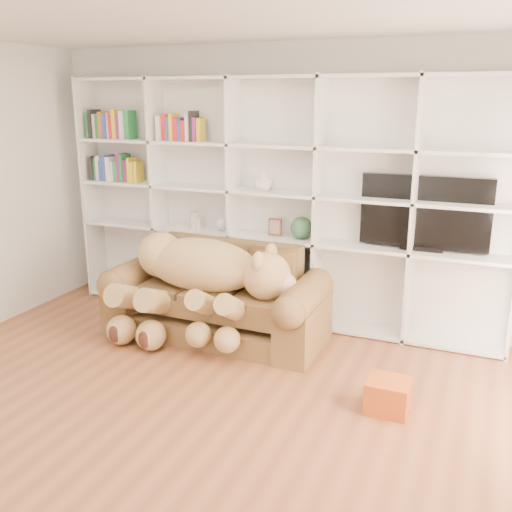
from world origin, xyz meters
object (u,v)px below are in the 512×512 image
at_px(gift_box, 388,396).
at_px(tv, 425,213).
at_px(sofa, 218,302).
at_px(teddy_bear, 198,277).

bearing_deg(gift_box, tv, 89.89).
xyz_separation_m(sofa, tv, (1.75, 0.65, 0.87)).
height_order(sofa, teddy_bear, teddy_bear).
bearing_deg(gift_box, teddy_bear, 162.27).
distance_m(teddy_bear, gift_box, 2.01).
relative_size(sofa, teddy_bear, 1.23).
bearing_deg(teddy_bear, gift_box, -12.45).
bearing_deg(gift_box, sofa, 156.41).
xyz_separation_m(sofa, teddy_bear, (-0.11, -0.17, 0.29)).
bearing_deg(tv, sofa, -159.76).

